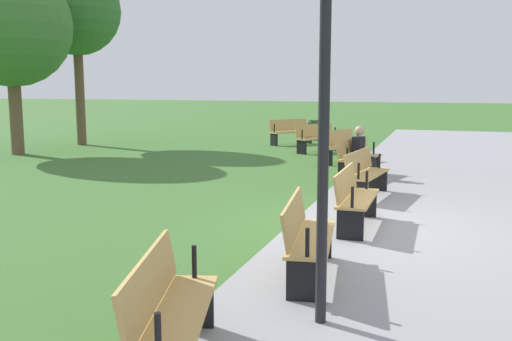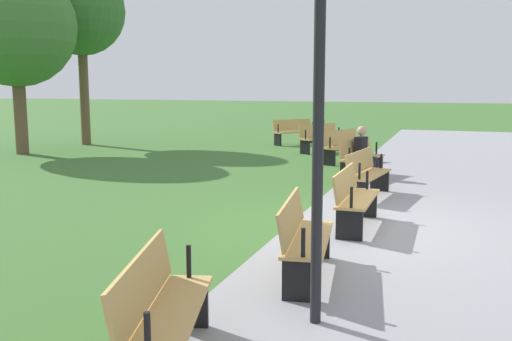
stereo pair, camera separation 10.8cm
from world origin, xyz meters
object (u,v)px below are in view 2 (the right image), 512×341
bench_0 (294,131)px  person_seated (364,151)px  bench_2 (343,146)px  tree_0 (81,12)px  bench_1 (321,138)px  bench_4 (366,173)px  lamp_post (320,40)px  bench_5 (354,197)px  tree_2 (15,27)px  bench_7 (161,310)px  trash_bin (319,130)px  bench_6 (303,237)px  bench_3 (360,157)px

bench_0 → person_seated: 7.49m
bench_2 → tree_0: tree_0 is taller
bench_0 → bench_1: 2.46m
bench_4 → tree_0: 13.33m
lamp_post → bench_4: bearing=-176.0°
bench_1 → bench_5: size_ratio=1.01×
bench_4 → tree_2: bearing=-99.7°
bench_4 → bench_0: bearing=-148.9°
bench_5 → tree_2: tree_2 is taller
bench_7 → lamp_post: 2.57m
tree_2 → bench_7: bearing=44.4°
bench_2 → tree_2: (1.24, -9.78, 3.39)m
bench_1 → person_seated: size_ratio=1.37×
lamp_post → tree_2: bearing=-129.8°
bench_2 → bench_7: size_ratio=0.99×
bench_1 → trash_bin: 4.00m
bench_2 → bench_7: same height
bench_7 → bench_2: bearing=168.2°
tree_2 → trash_bin: (-7.32, 7.71, -3.47)m
bench_6 → trash_bin: size_ratio=2.17×
bench_5 → tree_2: bearing=-117.9°
person_seated → lamp_post: bearing=21.1°
bench_7 → bench_6: bearing=152.7°
bench_0 → bench_5: bearing=58.5°
bench_0 → trash_bin: bearing=-154.9°
bench_6 → bench_7: same height
bench_1 → bench_4: size_ratio=0.98×
bench_3 → tree_2: tree_2 is taller
bench_1 → trash_bin: bearing=-135.1°
bench_0 → tree_2: size_ratio=0.27×
lamp_post → trash_bin: 17.48m
bench_2 → bench_4: bearing=39.0°
bench_0 → bench_7: 16.62m
bench_1 → tree_0: tree_0 is taller
bench_2 → trash_bin: bearing=-137.7°
bench_0 → tree_0: 8.51m
bench_3 → tree_0: 11.90m
trash_bin → bench_4: bearing=17.4°
bench_4 → lamp_post: size_ratio=0.47×
bench_5 → tree_0: (-8.96, -11.05, 4.14)m
bench_0 → bench_1: size_ratio=0.95×
tree_0 → bench_2: bearing=79.6°
bench_1 → bench_3: bearing=54.6°
bench_1 → bench_7: (14.26, 1.94, 0.00)m
bench_4 → bench_7: 7.35m
bench_0 → bench_6: (13.86, 3.85, 0.00)m
bench_3 → person_seated: 0.23m
bench_7 → trash_bin: bench_7 is taller
bench_3 → tree_2: bearing=-80.2°
person_seated → lamp_post: 8.67m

